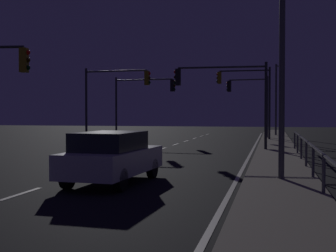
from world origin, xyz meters
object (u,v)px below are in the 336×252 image
object	(u,v)px
traffic_light_far_center	(249,95)
traffic_light_mid_right	(114,90)
car	(112,156)
traffic_light_far_right	(142,94)
street_lamp_far_end	(277,92)
traffic_light_near_left	(222,87)
street_lamp_across_street	(271,16)
traffic_light_mid_left	(246,88)

from	to	relation	value
traffic_light_far_center	traffic_light_mid_right	distance (m)	12.76
car	traffic_light_far_center	world-z (taller)	traffic_light_far_center
traffic_light_far_center	traffic_light_far_right	size ratio (longest dim) A/B	0.97
street_lamp_far_end	traffic_light_near_left	bearing A→B (deg)	-100.09
traffic_light_near_left	car	bearing A→B (deg)	-98.81
traffic_light_near_left	traffic_light_mid_right	size ratio (longest dim) A/B	1.00
traffic_light_far_center	street_lamp_across_street	size ratio (longest dim) A/B	0.62
traffic_light_far_center	traffic_light_far_right	xyz separation A→B (m)	(-8.43, -3.24, -0.03)
car	traffic_light_mid_left	bearing A→B (deg)	83.27
traffic_light_mid_left	street_lamp_far_end	world-z (taller)	street_lamp_far_end
street_lamp_far_end	traffic_light_far_center	bearing A→B (deg)	-117.20
traffic_light_mid_left	car	bearing A→B (deg)	-96.73
traffic_light_mid_right	traffic_light_far_right	bearing A→B (deg)	87.23
traffic_light_mid_left	traffic_light_far_center	bearing A→B (deg)	88.78
traffic_light_far_right	traffic_light_mid_right	world-z (taller)	traffic_light_mid_right
traffic_light_mid_left	traffic_light_mid_right	world-z (taller)	traffic_light_mid_left
traffic_light_far_center	street_lamp_far_end	size ratio (longest dim) A/B	0.78
traffic_light_far_center	traffic_light_mid_left	distance (m)	2.85
traffic_light_far_center	traffic_light_far_right	distance (m)	9.03
street_lamp_far_end	street_lamp_across_street	distance (m)	29.88
traffic_light_far_center	traffic_light_near_left	xyz separation A→B (m)	(-0.83, -13.40, -0.09)
street_lamp_across_street	street_lamp_far_end	bearing A→B (deg)	89.03
traffic_light_mid_right	traffic_light_mid_left	bearing A→B (deg)	36.82
traffic_light_mid_right	street_lamp_far_end	bearing A→B (deg)	51.45
car	traffic_light_mid_left	world-z (taller)	traffic_light_mid_left
traffic_light_mid_right	street_lamp_across_street	world-z (taller)	street_lamp_across_street
traffic_light_mid_left	traffic_light_far_right	distance (m)	8.39
traffic_light_mid_right	car	bearing A→B (deg)	-70.86
traffic_light_mid_left	traffic_light_near_left	size ratio (longest dim) A/B	1.06
traffic_light_far_center	street_lamp_across_street	bearing A→B (deg)	-85.77
street_lamp_far_end	traffic_light_far_right	bearing A→B (deg)	-143.97
traffic_light_far_center	traffic_light_near_left	bearing A→B (deg)	-93.56
car	traffic_light_near_left	xyz separation A→B (m)	(2.00, 12.89, 2.82)
traffic_light_far_right	traffic_light_mid_right	xyz separation A→B (m)	(-0.29, -6.07, 0.09)
traffic_light_mid_right	street_lamp_far_end	world-z (taller)	street_lamp_far_end
traffic_light_far_center	street_lamp_far_end	xyz separation A→B (m)	(2.37, 4.62, 0.38)
traffic_light_mid_left	traffic_light_near_left	bearing A→B (deg)	-94.18
car	street_lamp_across_street	size ratio (longest dim) A/B	0.54
car	traffic_light_far_center	distance (m)	26.60
car	traffic_light_far_center	xyz separation A→B (m)	(2.83, 26.29, 2.90)
traffic_light_far_right	traffic_light_near_left	xyz separation A→B (m)	(7.60, -10.16, -0.06)
traffic_light_far_center	car	bearing A→B (deg)	-96.15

